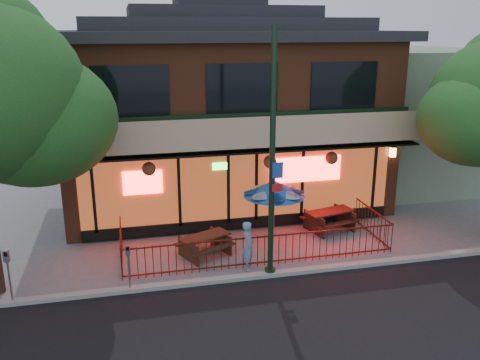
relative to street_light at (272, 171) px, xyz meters
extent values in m
plane|color=gray|center=(0.00, 0.40, -3.15)|extent=(80.00, 80.00, 0.00)
cube|color=#999993|center=(0.00, -0.10, -3.09)|extent=(80.00, 0.25, 0.12)
cube|color=brown|center=(0.00, 7.60, 0.10)|extent=(12.00, 8.00, 6.50)
cube|color=#59230F|center=(0.00, 3.58, -1.50)|extent=(11.00, 0.06, 2.60)
cube|color=#FF0C0C|center=(2.30, 3.50, -1.05)|extent=(2.60, 0.04, 0.90)
cube|color=#FF0C0C|center=(-3.40, 3.50, -1.15)|extent=(1.30, 0.04, 0.80)
cube|color=tan|center=(0.00, 3.10, 0.40)|extent=(12.20, 1.33, 1.26)
cube|color=black|center=(-3.60, 3.58, 1.85)|extent=(2.40, 0.06, 1.60)
cube|color=black|center=(0.00, 3.58, 1.85)|extent=(2.40, 0.06, 1.60)
cube|color=black|center=(3.60, 3.58, 1.85)|extent=(2.40, 0.06, 1.60)
cube|color=black|center=(0.00, 3.55, -2.90)|extent=(11.00, 0.12, 0.40)
cube|color=#FFC672|center=(5.60, 3.42, -0.60)|extent=(0.18, 0.18, 0.32)
cube|color=gray|center=(9.00, 8.10, -0.15)|extent=(6.00, 7.00, 6.00)
cube|color=#501611|center=(0.00, 0.60, -2.20)|extent=(8.40, 0.04, 0.04)
cube|color=#501611|center=(0.00, 0.60, -3.03)|extent=(8.40, 0.04, 0.04)
cube|color=#501611|center=(-4.20, 1.90, -2.20)|extent=(0.04, 2.60, 0.04)
cube|color=#501611|center=(4.20, 1.90, -2.20)|extent=(0.04, 2.60, 0.04)
cylinder|color=#501611|center=(0.00, 0.60, -2.65)|extent=(0.02, 0.02, 1.00)
cylinder|color=black|center=(0.00, 0.00, 0.35)|extent=(0.16, 0.16, 7.00)
cylinder|color=black|center=(0.00, 0.00, -3.05)|extent=(0.32, 0.32, 0.20)
cube|color=#194CB2|center=(0.12, -0.15, 0.05)|extent=(0.30, 0.02, 0.45)
cube|color=red|center=(0.12, -0.15, -0.45)|extent=(0.30, 0.02, 0.22)
cube|color=#402717|center=(-2.20, 1.46, -2.82)|extent=(0.53, 1.06, 0.65)
cube|color=#402717|center=(-1.08, 1.98, -2.82)|extent=(0.53, 1.06, 0.65)
cube|color=#402717|center=(-1.64, 1.72, -2.50)|extent=(1.71, 1.26, 0.05)
cube|color=#402717|center=(-1.44, 1.28, -2.76)|extent=(1.54, 0.89, 0.04)
cube|color=#402717|center=(-1.84, 2.16, -2.76)|extent=(1.54, 0.89, 0.04)
cube|color=#3A1C14|center=(2.36, 2.65, -2.80)|extent=(0.35, 1.21, 0.70)
cube|color=#3A1C14|center=(3.64, 2.96, -2.80)|extent=(0.35, 1.21, 0.70)
cube|color=#3A1C14|center=(3.00, 2.80, -2.45)|extent=(1.82, 1.09, 0.06)
cube|color=#3A1C14|center=(3.12, 2.30, -2.73)|extent=(1.71, 0.66, 0.05)
cube|color=#3A1C14|center=(2.88, 3.31, -2.73)|extent=(1.71, 0.66, 0.05)
cylinder|color=gray|center=(0.71, 2.09, -2.10)|extent=(0.05, 0.05, 2.09)
cone|color=#1C4F9C|center=(0.71, 2.09, -1.20)|extent=(2.00, 1.99, 0.52)
sphere|color=gray|center=(0.71, 2.09, -0.92)|extent=(0.09, 0.10, 0.09)
imported|color=#5E92BD|center=(-0.54, 0.50, -2.40)|extent=(0.46, 0.61, 1.51)
cylinder|color=gray|center=(-4.00, -0.08, -2.60)|extent=(0.05, 0.05, 1.10)
cube|color=gray|center=(-4.00, -0.08, -1.93)|extent=(0.13, 0.11, 0.28)
cube|color=black|center=(-4.00, -0.13, -1.87)|extent=(0.08, 0.01, 0.10)
cylinder|color=gray|center=(-7.00, -0.08, -2.53)|extent=(0.06, 0.06, 1.24)
cube|color=gray|center=(-7.00, -0.08, -1.78)|extent=(0.15, 0.14, 0.32)
cube|color=black|center=(-7.00, -0.14, -1.71)|extent=(0.09, 0.02, 0.11)
camera|label=1|loc=(-3.86, -12.84, 3.78)|focal=38.00mm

